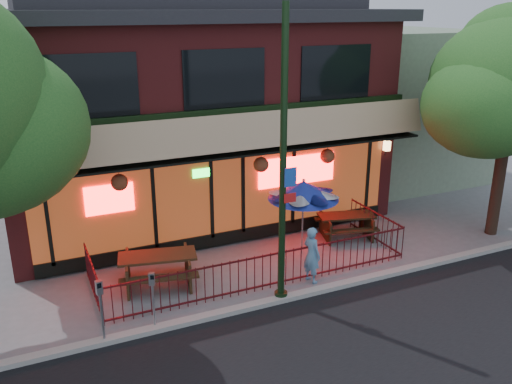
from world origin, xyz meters
TOP-DOWN VIEW (x-y plane):
  - ground at (0.00, 0.00)m, footprint 80.00×80.00m
  - curb at (0.00, -0.50)m, footprint 80.00×0.25m
  - restaurant_building at (0.00, 7.11)m, footprint 12.96×9.49m
  - neighbor_building at (9.00, 7.70)m, footprint 6.00×7.00m
  - patio_fence at (0.00, 0.50)m, footprint 8.44×2.62m
  - street_light at (0.00, -0.40)m, footprint 0.43×0.32m
  - picnic_table_left at (-2.56, 1.59)m, footprint 2.25×1.90m
  - picnic_table_right at (3.60, 2.19)m, footprint 2.03×1.75m
  - patio_umbrella at (1.74, 1.69)m, footprint 2.02×2.02m
  - pedestrian at (1.14, 0.10)m, footprint 0.50×0.64m
  - parking_meter_near at (-3.18, -0.40)m, footprint 0.15×0.14m
  - parking_meter_far at (-4.30, -0.48)m, footprint 0.15×0.13m

SIDE VIEW (x-z plane):
  - ground at x=0.00m, z-range 0.00..0.00m
  - curb at x=0.00m, z-range 0.00..0.12m
  - picnic_table_right at x=3.60m, z-range 0.12..0.86m
  - picnic_table_left at x=-2.56m, z-range 0.13..0.98m
  - patio_fence at x=0.00m, z-range 0.13..1.13m
  - pedestrian at x=1.14m, z-range 0.00..1.54m
  - parking_meter_near at x=-3.18m, z-range 0.25..1.65m
  - parking_meter_far at x=-4.30m, z-range 0.27..1.77m
  - patio_umbrella at x=1.74m, z-range 0.81..3.12m
  - neighbor_building at x=9.00m, z-range 0.00..6.00m
  - street_light at x=0.00m, z-range -0.35..6.65m
  - restaurant_building at x=0.00m, z-range 0.10..8.15m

